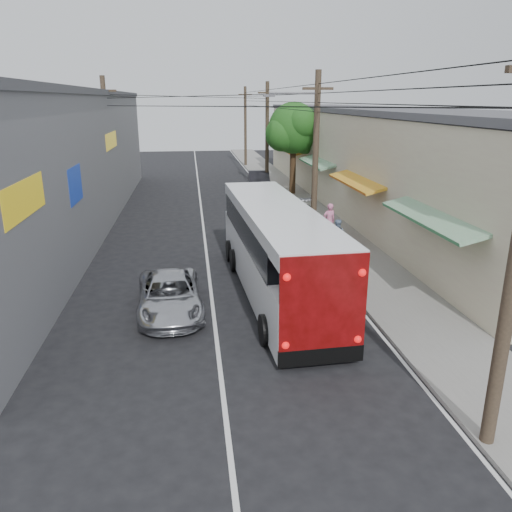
{
  "coord_description": "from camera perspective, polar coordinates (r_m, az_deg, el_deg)",
  "views": [
    {
      "loc": [
        -0.55,
        -9.87,
        6.74
      ],
      "look_at": [
        1.58,
        6.55,
        1.53
      ],
      "focal_mm": 35.0,
      "sensor_mm": 36.0,
      "label": 1
    }
  ],
  "objects": [
    {
      "name": "sidewalk",
      "position": [
        31.41,
        5.78,
        5.1
      ],
      "size": [
        3.0,
        80.0,
        0.12
      ],
      "primitive_type": "cube",
      "color": "slate",
      "rests_on": "ground"
    },
    {
      "name": "building_left",
      "position": [
        29.14,
        -23.54,
        9.97
      ],
      "size": [
        7.2,
        36.0,
        7.25
      ],
      "color": "slate",
      "rests_on": "ground"
    },
    {
      "name": "pedestrian_near",
      "position": [
        25.01,
        8.36,
        4.01
      ],
      "size": [
        0.7,
        0.52,
        1.75
      ],
      "primitive_type": "imported",
      "rotation": [
        0.0,
        0.0,
        3.31
      ],
      "color": "pink",
      "rests_on": "sidewalk"
    },
    {
      "name": "jeepney",
      "position": [
        16.62,
        -9.82,
        -4.43
      ],
      "size": [
        2.3,
        4.53,
        1.23
      ],
      "primitive_type": "imported",
      "rotation": [
        0.0,
        0.0,
        0.06
      ],
      "color": "silver",
      "rests_on": "ground"
    },
    {
      "name": "ground",
      "position": [
        11.97,
        -3.62,
        -16.85
      ],
      "size": [
        120.0,
        120.0,
        0.0
      ],
      "primitive_type": "plane",
      "color": "black",
      "rests_on": "ground"
    },
    {
      "name": "pedestrian_far",
      "position": [
        22.7,
        9.22,
        2.28
      ],
      "size": [
        0.81,
        0.68,
        1.52
      ],
      "primitive_type": "imported",
      "rotation": [
        0.0,
        0.0,
        3.0
      ],
      "color": "#89A3C7",
      "rests_on": "sidewalk"
    },
    {
      "name": "utility_poles",
      "position": [
        30.53,
        -0.46,
        12.56
      ],
      "size": [
        11.8,
        45.28,
        8.0
      ],
      "color": "#473828",
      "rests_on": "ground"
    },
    {
      "name": "coach_bus",
      "position": [
        17.76,
        2.25,
        0.81
      ],
      "size": [
        2.98,
        11.19,
        3.19
      ],
      "rotation": [
        0.0,
        0.0,
        0.05
      ],
      "color": "white",
      "rests_on": "ground"
    },
    {
      "name": "building_right",
      "position": [
        34.09,
        12.68,
        11.01
      ],
      "size": [
        7.09,
        40.0,
        6.25
      ],
      "color": "beige",
      "rests_on": "ground"
    },
    {
      "name": "parked_car_mid",
      "position": [
        32.37,
        0.46,
        6.92
      ],
      "size": [
        2.0,
        4.8,
        1.62
      ],
      "primitive_type": "imported",
      "rotation": [
        0.0,
        0.0,
        -0.02
      ],
      "color": "#27282C",
      "rests_on": "ground"
    },
    {
      "name": "parked_suv",
      "position": [
        24.13,
        4.75,
        3.37
      ],
      "size": [
        3.17,
        6.35,
        1.77
      ],
      "primitive_type": "imported",
      "rotation": [
        0.0,
        0.0,
        -0.12
      ],
      "color": "#9E9EA6",
      "rests_on": "ground"
    },
    {
      "name": "street_tree",
      "position": [
        36.71,
        4.42,
        14.19
      ],
      "size": [
        4.4,
        4.0,
        6.6
      ],
      "color": "#3F2B19",
      "rests_on": "ground"
    },
    {
      "name": "parked_car_far",
      "position": [
        38.76,
        0.34,
        8.57
      ],
      "size": [
        1.98,
        4.63,
        1.49
      ],
      "primitive_type": "imported",
      "rotation": [
        0.0,
        0.0,
        -0.09
      ],
      "color": "black",
      "rests_on": "ground"
    }
  ]
}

